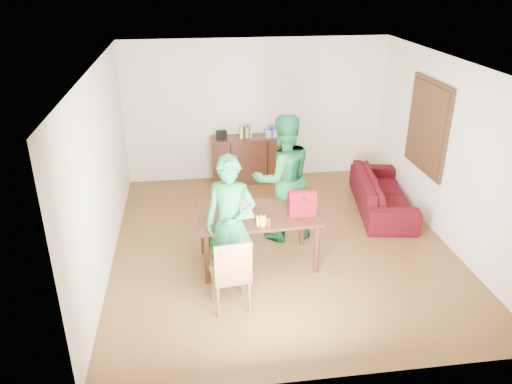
{
  "coord_description": "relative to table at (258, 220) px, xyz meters",
  "views": [
    {
      "loc": [
        -1.29,
        -6.5,
        3.89
      ],
      "look_at": [
        -0.43,
        -0.25,
        1.01
      ],
      "focal_mm": 35.0,
      "sensor_mm": 36.0,
      "label": 1
    }
  ],
  "objects": [
    {
      "name": "room",
      "position": [
        0.44,
        0.58,
        0.63
      ],
      "size": [
        5.2,
        5.7,
        2.9
      ],
      "color": "#4A2C12",
      "rests_on": "ground"
    },
    {
      "name": "chair",
      "position": [
        -0.47,
        -0.96,
        -0.39
      ],
      "size": [
        0.5,
        0.48,
        0.99
      ],
      "rotation": [
        0.0,
        0.0,
        0.12
      ],
      "color": "brown",
      "rests_on": "ground"
    },
    {
      "name": "bottle",
      "position": [
        0.08,
        -0.41,
        0.18
      ],
      "size": [
        0.07,
        0.07,
        0.16
      ],
      "primitive_type": "cylinder",
      "rotation": [
        0.0,
        0.0,
        -0.39
      ],
      "color": "#531F12",
      "rests_on": "table"
    },
    {
      "name": "laptop",
      "position": [
        -0.22,
        -0.01,
        0.14
      ],
      "size": [
        0.33,
        0.24,
        0.22
      ],
      "rotation": [
        0.0,
        0.0,
        0.1
      ],
      "color": "white",
      "rests_on": "table"
    },
    {
      "name": "sofa",
      "position": [
        2.38,
        1.42,
        -0.37
      ],
      "size": [
        1.15,
        2.2,
        0.61
      ],
      "primitive_type": "imported",
      "rotation": [
        0.0,
        0.0,
        1.4
      ],
      "color": "#3C0713",
      "rests_on": "ground"
    },
    {
      "name": "person_far",
      "position": [
        0.47,
        0.71,
        0.31
      ],
      "size": [
        1.09,
        0.93,
        1.97
      ],
      "primitive_type": "imported",
      "rotation": [
        0.0,
        0.0,
        3.35
      ],
      "color": "#145B2A",
      "rests_on": "ground"
    },
    {
      "name": "red_bag",
      "position": [
        0.59,
        -0.08,
        0.23
      ],
      "size": [
        0.37,
        0.22,
        0.27
      ],
      "primitive_type": "cube",
      "rotation": [
        0.0,
        0.0,
        -0.02
      ],
      "color": "maroon",
      "rests_on": "table"
    },
    {
      "name": "table",
      "position": [
        0.0,
        0.0,
        0.0
      ],
      "size": [
        1.68,
        0.98,
        0.78
      ],
      "rotation": [
        0.0,
        0.0,
        0.03
      ],
      "color": "black",
      "rests_on": "ground"
    },
    {
      "name": "bananas",
      "position": [
        -0.01,
        -0.39,
        0.13
      ],
      "size": [
        0.19,
        0.14,
        0.07
      ],
      "primitive_type": null,
      "rotation": [
        0.0,
        0.0,
        -0.15
      ],
      "color": "gold",
      "rests_on": "table"
    },
    {
      "name": "person_near",
      "position": [
        -0.42,
        -0.46,
        0.22
      ],
      "size": [
        0.75,
        0.6,
        1.8
      ],
      "primitive_type": "imported",
      "rotation": [
        0.0,
        0.0,
        -0.28
      ],
      "color": "#166332",
      "rests_on": "ground"
    }
  ]
}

